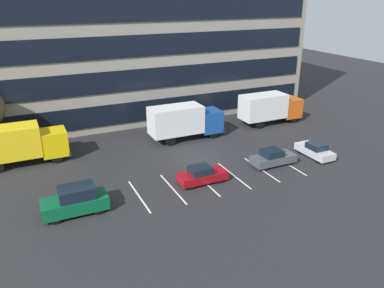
# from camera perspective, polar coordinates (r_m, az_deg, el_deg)

# --- Properties ---
(ground_plane) EXTENTS (120.00, 120.00, 0.00)m
(ground_plane) POSITION_cam_1_polar(r_m,az_deg,el_deg) (35.60, 0.86, -2.46)
(ground_plane) COLOR #262628
(office_building) EXTENTS (41.33, 13.76, 21.60)m
(office_building) POSITION_cam_1_polar(r_m,az_deg,el_deg) (49.41, -8.64, 17.06)
(office_building) COLOR gray
(office_building) RESTS_ON ground_plane
(lot_markings) EXTENTS (14.14, 5.40, 0.01)m
(lot_markings) POSITION_cam_1_polar(r_m,az_deg,el_deg) (32.32, 4.07, -5.13)
(lot_markings) COLOR silver
(lot_markings) RESTS_ON ground_plane
(box_truck_orange) EXTENTS (7.71, 2.55, 3.57)m
(box_truck_orange) POSITION_cam_1_polar(r_m,az_deg,el_deg) (46.04, 11.49, 5.40)
(box_truck_orange) COLOR #D85914
(box_truck_orange) RESTS_ON ground_plane
(box_truck_blue) EXTENTS (7.89, 2.61, 3.66)m
(box_truck_blue) POSITION_cam_1_polar(r_m,az_deg,el_deg) (40.13, -1.09, 3.51)
(box_truck_blue) COLOR #194799
(box_truck_blue) RESTS_ON ground_plane
(box_truck_yellow_all) EXTENTS (7.80, 2.58, 3.62)m
(box_truck_yellow_all) POSITION_cam_1_polar(r_m,az_deg,el_deg) (37.41, -24.14, 0.15)
(box_truck_yellow_all) COLOR yellow
(box_truck_yellow_all) RESTS_ON ground_plane
(sedan_maroon) EXTENTS (4.01, 1.68, 1.43)m
(sedan_maroon) POSITION_cam_1_polar(r_m,az_deg,el_deg) (31.33, 1.46, -4.61)
(sedan_maroon) COLOR maroon
(sedan_maroon) RESTS_ON ground_plane
(suv_forest) EXTENTS (4.49, 1.91, 2.03)m
(suv_forest) POSITION_cam_1_polar(r_m,az_deg,el_deg) (28.25, -16.90, -8.04)
(suv_forest) COLOR #0C5933
(suv_forest) RESTS_ON ground_plane
(sedan_charcoal) EXTENTS (4.10, 1.72, 1.47)m
(sedan_charcoal) POSITION_cam_1_polar(r_m,az_deg,el_deg) (35.23, 11.89, -1.98)
(sedan_charcoal) COLOR #474C51
(sedan_charcoal) RESTS_ON ground_plane
(sedan_silver) EXTENTS (1.64, 3.91, 1.40)m
(sedan_silver) POSITION_cam_1_polar(r_m,az_deg,el_deg) (37.99, 17.77, -0.87)
(sedan_silver) COLOR silver
(sedan_silver) RESTS_ON ground_plane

